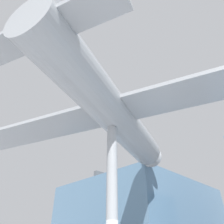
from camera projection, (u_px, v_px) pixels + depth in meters
support_pylon_central at (112, 201)px, 8.44m from camera, size 0.45×0.45×6.36m
suspended_airplane at (113, 113)px, 10.74m from camera, size 17.15×12.88×3.14m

